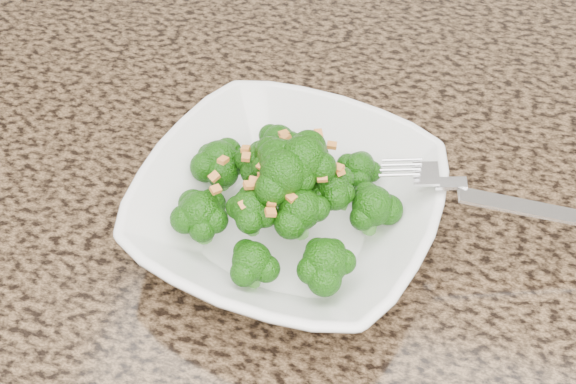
% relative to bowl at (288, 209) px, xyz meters
% --- Properties ---
extents(cabinet, '(1.55, 0.95, 0.87)m').
position_rel_bowl_xyz_m(cabinet, '(0.01, 0.11, -0.49)').
color(cabinet, '#332015').
rests_on(cabinet, ground).
extents(granite_counter, '(1.64, 1.04, 0.03)m').
position_rel_bowl_xyz_m(granite_counter, '(0.01, 0.11, -0.04)').
color(granite_counter, brown).
rests_on(granite_counter, cabinet).
extents(bowl, '(0.28, 0.28, 0.06)m').
position_rel_bowl_xyz_m(bowl, '(0.00, 0.00, 0.00)').
color(bowl, white).
rests_on(bowl, granite_counter).
extents(broccoli_pile, '(0.21, 0.21, 0.06)m').
position_rel_bowl_xyz_m(broccoli_pile, '(0.00, 0.00, 0.06)').
color(broccoli_pile, '#175509').
rests_on(broccoli_pile, bowl).
extents(garlic_topping, '(0.12, 0.12, 0.01)m').
position_rel_bowl_xyz_m(garlic_topping, '(0.00, 0.00, 0.09)').
color(garlic_topping, orange).
rests_on(garlic_topping, broccoli_pile).
extents(fork, '(0.20, 0.06, 0.01)m').
position_rel_bowl_xyz_m(fork, '(0.13, 0.03, 0.04)').
color(fork, silver).
rests_on(fork, bowl).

